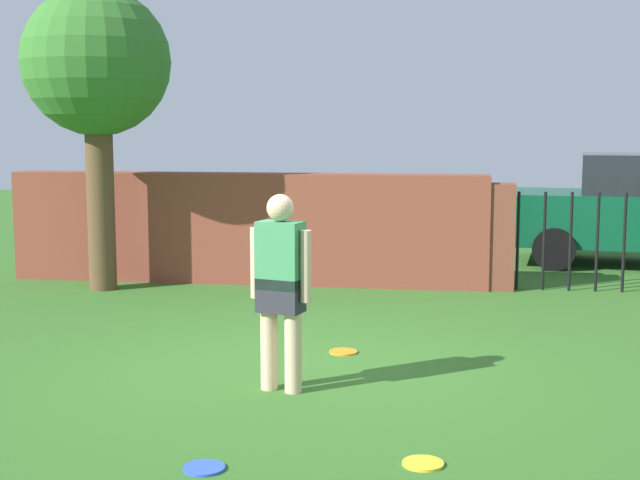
{
  "coord_description": "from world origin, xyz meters",
  "views": [
    {
      "loc": [
        1.3,
        -7.71,
        2.18
      ],
      "look_at": [
        -0.03,
        1.2,
        1.0
      ],
      "focal_mm": 50.0,
      "sensor_mm": 36.0,
      "label": 1
    }
  ],
  "objects_px": {
    "tree": "(96,68)",
    "person": "(281,283)",
    "frisbee_blue": "(204,468)",
    "frisbee_yellow": "(423,463)",
    "frisbee_orange": "(343,352)"
  },
  "relations": [
    {
      "from": "person",
      "to": "frisbee_yellow",
      "type": "xyz_separation_m",
      "value": [
        1.21,
        -1.45,
        -0.89
      ]
    },
    {
      "from": "person",
      "to": "tree",
      "type": "bearing_deg",
      "value": -36.8
    },
    {
      "from": "tree",
      "to": "frisbee_yellow",
      "type": "distance_m",
      "value": 7.66
    },
    {
      "from": "frisbee_blue",
      "to": "frisbee_yellow",
      "type": "bearing_deg",
      "value": 11.61
    },
    {
      "from": "person",
      "to": "frisbee_yellow",
      "type": "relative_size",
      "value": 6.0
    },
    {
      "from": "frisbee_blue",
      "to": "frisbee_yellow",
      "type": "relative_size",
      "value": 1.0
    },
    {
      "from": "tree",
      "to": "person",
      "type": "bearing_deg",
      "value": -52.08
    },
    {
      "from": "tree",
      "to": "person",
      "type": "xyz_separation_m",
      "value": [
        3.2,
        -4.11,
        -2.0
      ]
    },
    {
      "from": "person",
      "to": "frisbee_blue",
      "type": "relative_size",
      "value": 6.0
    },
    {
      "from": "frisbee_yellow",
      "to": "tree",
      "type": "bearing_deg",
      "value": 128.45
    },
    {
      "from": "person",
      "to": "frisbee_blue",
      "type": "xyz_separation_m",
      "value": [
        -0.17,
        -1.73,
        -0.89
      ]
    },
    {
      "from": "tree",
      "to": "person",
      "type": "relative_size",
      "value": 2.42
    },
    {
      "from": "tree",
      "to": "person",
      "type": "height_order",
      "value": "tree"
    },
    {
      "from": "person",
      "to": "frisbee_orange",
      "type": "xyz_separation_m",
      "value": [
        0.36,
        1.28,
        -0.89
      ]
    },
    {
      "from": "tree",
      "to": "frisbee_orange",
      "type": "distance_m",
      "value": 5.38
    }
  ]
}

